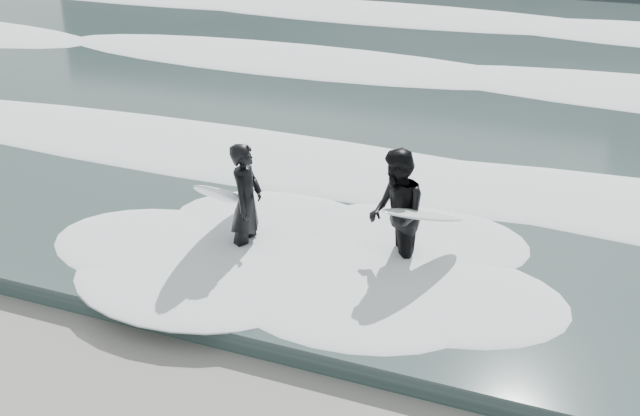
# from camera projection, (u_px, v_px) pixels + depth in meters

# --- Properties ---
(sea) EXTENTS (90.00, 52.00, 0.30)m
(sea) POSITION_uv_depth(u_px,v_px,m) (550.00, 7.00, 31.98)
(sea) COLOR #30403F
(sea) RESTS_ON ground
(foam_near) EXTENTS (60.00, 3.20, 0.20)m
(foam_near) POSITION_uv_depth(u_px,v_px,m) (399.00, 170.00, 15.03)
(foam_near) COLOR white
(foam_near) RESTS_ON sea
(foam_mid) EXTENTS (60.00, 4.00, 0.24)m
(foam_mid) POSITION_uv_depth(u_px,v_px,m) (480.00, 79.00, 20.92)
(foam_mid) COLOR white
(foam_mid) RESTS_ON sea
(foam_far) EXTENTS (60.00, 4.80, 0.30)m
(foam_far) POSITION_uv_depth(u_px,v_px,m) (535.00, 17.00, 28.49)
(foam_far) COLOR white
(foam_far) RESTS_ON sea
(surfer_left) EXTENTS (1.15, 2.16, 1.93)m
(surfer_left) POSITION_uv_depth(u_px,v_px,m) (242.00, 202.00, 12.25)
(surfer_left) COLOR black
(surfer_left) RESTS_ON ground
(surfer_right) EXTENTS (1.59, 1.86, 2.00)m
(surfer_right) POSITION_uv_depth(u_px,v_px,m) (398.00, 215.00, 11.73)
(surfer_right) COLOR black
(surfer_right) RESTS_ON ground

